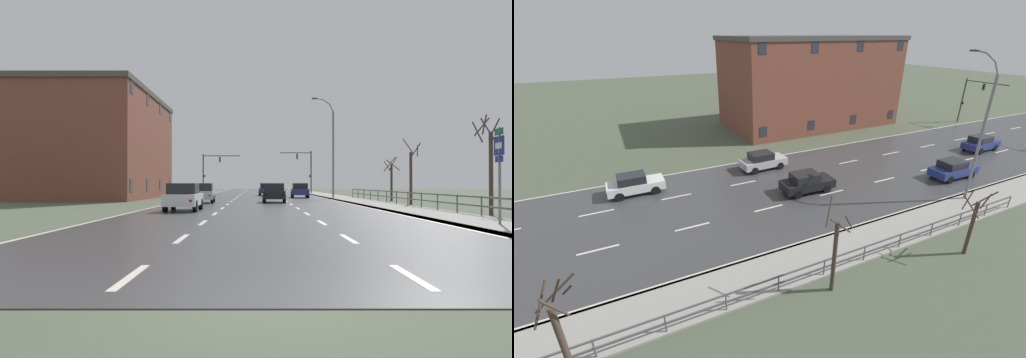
# 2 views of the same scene
# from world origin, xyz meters

# --- Properties ---
(ground_plane) EXTENTS (160.00, 160.00, 0.12)m
(ground_plane) POSITION_xyz_m (0.00, 48.00, -0.06)
(ground_plane) COLOR #4C5642
(road_asphalt_strip) EXTENTS (14.00, 120.00, 0.03)m
(road_asphalt_strip) POSITION_xyz_m (0.00, 60.00, 0.01)
(road_asphalt_strip) COLOR #3D3D3F
(road_asphalt_strip) RESTS_ON ground
(sidewalk_right) EXTENTS (3.00, 120.00, 0.12)m
(sidewalk_right) POSITION_xyz_m (8.43, 60.00, 0.06)
(sidewalk_right) COLOR gray
(sidewalk_right) RESTS_ON ground
(guardrail) EXTENTS (0.07, 38.87, 1.00)m
(guardrail) POSITION_xyz_m (9.85, 24.49, 0.71)
(guardrail) COLOR #515459
(guardrail) RESTS_ON ground
(street_lamp_midground) EXTENTS (2.27, 0.24, 10.29)m
(street_lamp_midground) POSITION_xyz_m (7.46, 42.51, 5.06)
(street_lamp_midground) COLOR slate
(street_lamp_midground) RESTS_ON ground
(highway_sign) EXTENTS (0.09, 0.68, 3.56)m
(highway_sign) POSITION_xyz_m (8.39, 10.99, 2.28)
(highway_sign) COLOR slate
(highway_sign) RESTS_ON ground
(traffic_signal_right) EXTENTS (4.68, 0.36, 6.32)m
(traffic_signal_right) POSITION_xyz_m (7.11, 64.60, 4.11)
(traffic_signal_right) COLOR #38383A
(traffic_signal_right) RESTS_ON ground
(traffic_signal_left) EXTENTS (5.46, 0.36, 5.79)m
(traffic_signal_left) POSITION_xyz_m (-6.86, 63.10, 3.86)
(traffic_signal_left) COLOR #38383A
(traffic_signal_left) RESTS_ON ground
(car_far_right) EXTENTS (1.94, 4.15, 1.57)m
(car_far_right) POSITION_xyz_m (4.45, 45.26, 0.80)
(car_far_right) COLOR navy
(car_far_right) RESTS_ON ground
(car_distant) EXTENTS (1.97, 4.17, 1.57)m
(car_distant) POSITION_xyz_m (1.23, 32.80, 0.80)
(car_distant) COLOR black
(car_distant) RESTS_ON ground
(car_near_right) EXTENTS (1.96, 4.17, 1.57)m
(car_near_right) POSITION_xyz_m (-4.47, 31.79, 0.80)
(car_near_right) COLOR #B7B7BC
(car_near_right) RESTS_ON ground
(car_near_left) EXTENTS (1.94, 4.15, 1.57)m
(car_near_left) POSITION_xyz_m (1.05, 54.19, 0.80)
(car_near_left) COLOR navy
(car_near_left) RESTS_ON ground
(car_mid_centre) EXTENTS (1.85, 4.10, 1.57)m
(car_mid_centre) POSITION_xyz_m (-4.33, 20.99, 0.80)
(car_mid_centre) COLOR silver
(car_mid_centre) RESTS_ON ground
(brick_building) EXTENTS (11.47, 21.39, 10.92)m
(brick_building) POSITION_xyz_m (-16.58, 44.23, 5.47)
(brick_building) COLOR brown
(brick_building) RESTS_ON ground
(bare_tree_near) EXTENTS (1.14, 1.35, 5.04)m
(bare_tree_near) POSITION_xyz_m (11.29, 17.59, 2.43)
(bare_tree_near) COLOR #423328
(bare_tree_near) RESTS_ON ground
(bare_tree_mid) EXTENTS (1.28, 1.35, 4.79)m
(bare_tree_mid) POSITION_xyz_m (10.83, 28.13, 2.13)
(bare_tree_mid) COLOR #423328
(bare_tree_mid) RESTS_ON ground
(bare_tree_far) EXTENTS (1.21, 1.23, 3.95)m
(bare_tree_far) POSITION_xyz_m (11.79, 36.48, 1.91)
(bare_tree_far) COLOR #423328
(bare_tree_far) RESTS_ON ground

